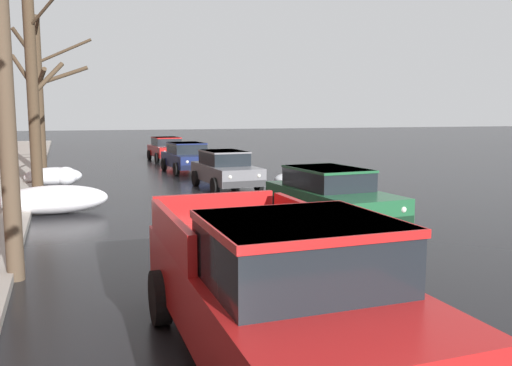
# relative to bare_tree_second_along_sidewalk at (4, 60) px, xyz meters

# --- Properties ---
(snow_bank_near_corner_left) EXTENTS (2.15, 0.98, 0.72)m
(snow_bank_near_corner_left) POSITION_rel_bare_tree_second_along_sidewalk_xyz_m (0.54, 12.49, -3.26)
(snow_bank_near_corner_left) COLOR white
(snow_bank_near_corner_left) RESTS_ON ground
(snow_bank_near_corner_right) EXTENTS (2.00, 1.47, 0.59)m
(snow_bank_near_corner_right) POSITION_rel_bare_tree_second_along_sidewalk_xyz_m (9.43, 8.91, -3.33)
(snow_bank_near_corner_right) COLOR white
(snow_bank_near_corner_right) RESTS_ON ground
(snow_bank_along_right_kerb) EXTENTS (2.90, 1.30, 0.79)m
(snow_bank_along_right_kerb) POSITION_rel_bare_tree_second_along_sidewalk_xyz_m (0.54, 6.16, -3.22)
(snow_bank_along_right_kerb) COLOR white
(snow_bank_along_right_kerb) RESTS_ON ground
(bare_tree_second_along_sidewalk) EXTENTS (3.77, 2.38, 7.01)m
(bare_tree_second_along_sidewalk) POSITION_rel_bare_tree_second_along_sidewalk_xyz_m (0.00, 0.00, 0.00)
(bare_tree_second_along_sidewalk) COLOR #4C3D2D
(bare_tree_second_along_sidewalk) RESTS_ON ground
(bare_tree_mid_block) EXTENTS (1.80, 2.29, 7.32)m
(bare_tree_mid_block) POSITION_rel_bare_tree_second_along_sidewalk_xyz_m (0.00, 10.17, 0.12)
(bare_tree_mid_block) COLOR #423323
(bare_tree_mid_block) RESTS_ON ground
(bare_tree_far_down_block) EXTENTS (3.20, 1.64, 6.95)m
(bare_tree_far_down_block) POSITION_rel_bare_tree_second_along_sidewalk_xyz_m (0.05, 15.36, 0.10)
(bare_tree_far_down_block) COLOR #423323
(bare_tree_far_down_block) RESTS_ON ground
(pickup_truck_red_approaching_near_lane) EXTENTS (2.29, 5.03, 1.76)m
(pickup_truck_red_approaching_near_lane) POSITION_rel_bare_tree_second_along_sidewalk_xyz_m (2.89, -4.28, -2.73)
(pickup_truck_red_approaching_near_lane) COLOR red
(pickup_truck_red_approaching_near_lane) RESTS_ON ground
(sedan_green_parked_kerbside_close) EXTENTS (2.11, 4.27, 1.42)m
(sedan_green_parked_kerbside_close) POSITION_rel_bare_tree_second_along_sidewalk_xyz_m (7.09, 2.19, -2.85)
(sedan_green_parked_kerbside_close) COLOR #1E5633
(sedan_green_parked_kerbside_close) RESTS_ON ground
(sedan_grey_parked_kerbside_mid) EXTENTS (1.90, 4.06, 1.42)m
(sedan_grey_parked_kerbside_mid) POSITION_rel_bare_tree_second_along_sidewalk_xyz_m (6.51, 9.21, -2.86)
(sedan_grey_parked_kerbside_mid) COLOR slate
(sedan_grey_parked_kerbside_mid) RESTS_ON ground
(sedan_darkblue_parked_far_down_block) EXTENTS (2.05, 4.08, 1.42)m
(sedan_darkblue_parked_far_down_block) POSITION_rel_bare_tree_second_along_sidewalk_xyz_m (6.50, 15.32, -2.86)
(sedan_darkblue_parked_far_down_block) COLOR navy
(sedan_darkblue_parked_far_down_block) RESTS_ON ground
(sedan_red_queued_behind_truck) EXTENTS (1.95, 3.94, 1.42)m
(sedan_red_queued_behind_truck) POSITION_rel_bare_tree_second_along_sidewalk_xyz_m (6.77, 21.90, -2.86)
(sedan_red_queued_behind_truck) COLOR red
(sedan_red_queued_behind_truck) RESTS_ON ground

